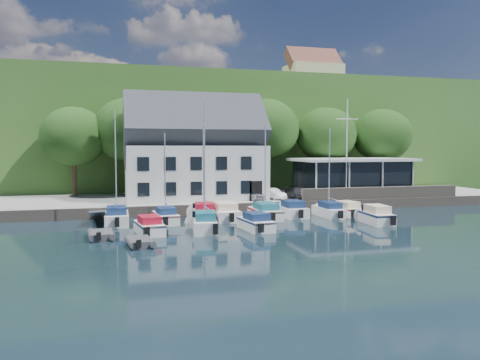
{
  "coord_description": "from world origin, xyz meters",
  "views": [
    {
      "loc": [
        -15.13,
        -31.93,
        6.34
      ],
      "look_at": [
        -4.08,
        9.0,
        3.38
      ],
      "focal_mm": 35.0,
      "sensor_mm": 36.0,
      "label": 1
    }
  ],
  "objects": [
    {
      "name": "ground",
      "position": [
        0.0,
        0.0,
        0.0
      ],
      "size": [
        180.0,
        180.0,
        0.0
      ],
      "primitive_type": "plane",
      "color": "black",
      "rests_on": "ground"
    },
    {
      "name": "quay",
      "position": [
        0.0,
        17.5,
        0.5
      ],
      "size": [
        60.0,
        13.0,
        1.0
      ],
      "primitive_type": "cube",
      "color": "gray",
      "rests_on": "ground"
    },
    {
      "name": "quay_face",
      "position": [
        0.0,
        11.0,
        0.5
      ],
      "size": [
        60.0,
        0.3,
        1.0
      ],
      "primitive_type": "cube",
      "color": "#706559",
      "rests_on": "ground"
    },
    {
      "name": "hillside",
      "position": [
        0.0,
        62.0,
        8.0
      ],
      "size": [
        160.0,
        75.0,
        16.0
      ],
      "primitive_type": "cube",
      "color": "#315620",
      "rests_on": "ground"
    },
    {
      "name": "field_patch",
      "position": [
        8.0,
        70.0,
        16.15
      ],
      "size": [
        50.0,
        30.0,
        0.3
      ],
      "primitive_type": "cube",
      "color": "#506130",
      "rests_on": "hillside"
    },
    {
      "name": "farmhouse",
      "position": [
        22.0,
        52.0,
        20.1
      ],
      "size": [
        10.4,
        7.0,
        8.2
      ],
      "primitive_type": null,
      "color": "#BDB08E",
      "rests_on": "hillside"
    },
    {
      "name": "harbor_building",
      "position": [
        -7.0,
        16.5,
        5.35
      ],
      "size": [
        14.4,
        8.2,
        8.7
      ],
      "primitive_type": null,
      "color": "silver",
      "rests_on": "quay"
    },
    {
      "name": "club_pavilion",
      "position": [
        11.0,
        16.0,
        3.05
      ],
      "size": [
        13.2,
        7.2,
        4.1
      ],
      "primitive_type": null,
      "color": "black",
      "rests_on": "quay"
    },
    {
      "name": "seawall",
      "position": [
        12.0,
        11.4,
        1.6
      ],
      "size": [
        18.0,
        0.5,
        1.2
      ],
      "primitive_type": "cube",
      "color": "#706559",
      "rests_on": "quay"
    },
    {
      "name": "gangway",
      "position": [
        -16.5,
        9.0,
        0.0
      ],
      "size": [
        1.2,
        6.0,
        1.4
      ],
      "primitive_type": null,
      "color": "silver",
      "rests_on": "ground"
    },
    {
      "name": "car_silver",
      "position": [
        -1.56,
        13.26,
        1.58
      ],
      "size": [
        2.09,
        3.61,
        1.16
      ],
      "primitive_type": "imported",
      "rotation": [
        0.0,
        0.0,
        0.23
      ],
      "color": "#ADADB2",
      "rests_on": "quay"
    },
    {
      "name": "car_white",
      "position": [
        0.69,
        13.74,
        1.56
      ],
      "size": [
        2.22,
        3.58,
        1.11
      ],
      "primitive_type": "imported",
      "rotation": [
        0.0,
        0.0,
        0.33
      ],
      "color": "white",
      "rests_on": "quay"
    },
    {
      "name": "car_dgrey",
      "position": [
        3.29,
        13.39,
        1.59
      ],
      "size": [
        1.76,
        4.08,
        1.17
      ],
      "primitive_type": "imported",
      "rotation": [
        0.0,
        0.0,
        0.03
      ],
      "color": "#2D2E32",
      "rests_on": "quay"
    },
    {
      "name": "car_blue",
      "position": [
        5.91,
        13.63,
        1.64
      ],
      "size": [
        1.55,
        3.76,
        1.28
      ],
      "primitive_type": "imported",
      "rotation": [
        0.0,
        0.0,
        -0.02
      ],
      "color": "#2F5290",
      "rests_on": "quay"
    },
    {
      "name": "flagpole",
      "position": [
        8.55,
        12.69,
        6.2
      ],
      "size": [
        2.49,
        0.2,
        10.39
      ],
      "primitive_type": null,
      "color": "silver",
      "rests_on": "quay"
    },
    {
      "name": "tree_0",
      "position": [
        -19.32,
        21.89,
        5.87
      ],
      "size": [
        7.13,
        7.13,
        9.74
      ],
      "primitive_type": null,
      "color": "black",
      "rests_on": "quay"
    },
    {
      "name": "tree_1",
      "position": [
        -13.44,
        22.05,
        6.43
      ],
      "size": [
        7.95,
        7.95,
        10.86
      ],
      "primitive_type": null,
      "color": "black",
      "rests_on": "quay"
    },
    {
      "name": "tree_2",
      "position": [
        -3.83,
        21.95,
        6.73
      ],
      "size": [
        8.39,
        8.39,
        11.47
      ],
      "primitive_type": null,
      "color": "black",
      "rests_on": "quay"
    },
    {
      "name": "tree_3",
      "position": [
        2.67,
        22.27,
        6.62
      ],
      "size": [
        8.22,
        8.22,
        11.23
      ],
      "primitive_type": null,
      "color": "black",
      "rests_on": "quay"
    },
    {
      "name": "tree_4",
      "position": [
        10.58,
        21.95,
        6.16
      ],
      "size": [
        7.56,
        7.56,
        10.33
      ],
      "primitive_type": null,
      "color": "black",
      "rests_on": "quay"
    },
    {
      "name": "tree_5",
      "position": [
        18.25,
        21.57,
        6.13
      ],
      "size": [
        7.51,
        7.51,
        10.26
      ],
      "primitive_type": null,
      "color": "black",
      "rests_on": "quay"
    },
    {
      "name": "boat_r1_0",
      "position": [
        -15.0,
        7.38,
        4.72
      ],
      "size": [
        2.08,
        5.94,
        9.45
      ],
      "primitive_type": null,
      "rotation": [
        0.0,
        0.0,
        -0.01
      ],
      "color": "silver",
      "rests_on": "ground"
    },
    {
      "name": "boat_r1_1",
      "position": [
        -11.05,
        7.1,
        4.25
      ],
      "size": [
        2.3,
        5.59,
        8.49
      ],
      "primitive_type": null,
      "rotation": [
        0.0,
        0.0,
        0.1
      ],
      "color": "silver",
      "rests_on": "ground"
    },
    {
      "name": "boat_r1_2",
      "position": [
        -7.68,
        7.82,
        4.71
      ],
      "size": [
        2.72,
        6.3,
        9.42
      ],
      "primitive_type": null,
      "rotation": [
        0.0,
        0.0,
        -0.13
      ],
      "color": "silver",
      "rests_on": "ground"
    },
    {
      "name": "boat_r1_3",
      "position": [
        -5.87,
        7.74,
        0.78
      ],
      "size": [
        2.23,
        6.99,
        1.56
      ],
      "primitive_type": null,
      "rotation": [
        0.0,
        0.0,
        -0.0
      ],
      "color": "silver",
      "rests_on": "ground"
    },
    {
      "name": "boat_r1_4",
      "position": [
        -2.25,
        7.24,
        4.46
      ],
      "size": [
        2.36,
        6.22,
        8.91
      ],
      "primitive_type": null,
      "rotation": [
        0.0,
        0.0,
        0.03
      ],
      "color": "silver",
      "rests_on": "ground"
    },
    {
      "name": "boat_r1_5",
      "position": [
        0.53,
        7.79,
        0.76
      ],
      "size": [
        2.13,
        5.51,
        1.51
      ],
      "primitive_type": null,
      "rotation": [
        0.0,
        0.0,
        -0.0
      ],
      "color": "silver",
      "rests_on": "ground"
    },
    {
      "name": "boat_r1_6",
      "position": [
        3.84,
        7.06,
        4.21
      ],
      "size": [
        1.76,
        6.11,
        8.43
      ],
      "primitive_type": null,
      "rotation": [
        0.0,
        0.0,
        -0.0
      ],
      "color": "silver",
      "rests_on": "ground"
    },
    {
      "name": "boat_r1_7",
      "position": [
        5.66,
        7.08,
        0.69
      ],
      "size": [
        2.74,
        5.29,
        1.37
      ],
      "primitive_type": null,
      "rotation": [
        0.0,
        0.0,
        0.17
      ],
      "color": "silver",
      "rests_on": "ground"
    },
    {
      "name": "boat_r2_0",
      "position": [
        -12.72,
        2.56,
        0.68
      ],
      "size": [
        2.54,
        5.36,
        1.37
      ],
      "primitive_type": null,
      "rotation": [
        0.0,
        0.0,
        0.15
      ],
      "color": "silver",
      "rests_on": "ground"
    },
    {
      "name": "boat_r2_1",
      "position": [
        -8.62,
        2.35,
        4.76
      ],
      "size": [
        2.71,
        6.15,
        9.52
      ],
      "primitive_type": null,
      "rotation": [
        0.0,
        0.0,
        -0.15
      ],
      "color": "silver",
      "rests_on": "ground"
    },
    {
      "name": "boat_r2_2",
      "position": [
        -4.69,
        2.12,
        0.68
      ],
      "size": [
        2.46,
        5.67,
        1.37
      ],
      "primitive_type": null,
      "rotation": [
        0.0,
        0.0,
        0.11
      ],
      "color": "silver",
      "rests_on": "ground"
    },
    {
      "name": "boat_r2_4",
      "position": [
        5.86,
        2.45,
        0.78
      ],
      "size": [
        2.37,
        6.1,
        1.57
      ],
      "primitive_type": null,
      "rotation": [
        0.0,
        0.0,
        -0.09
      ],
      "color": "silver",
      "rests_on": "ground"
    },
    {
      "name": "dinghy_0",
      "position": [
        -16.09,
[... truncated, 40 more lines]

